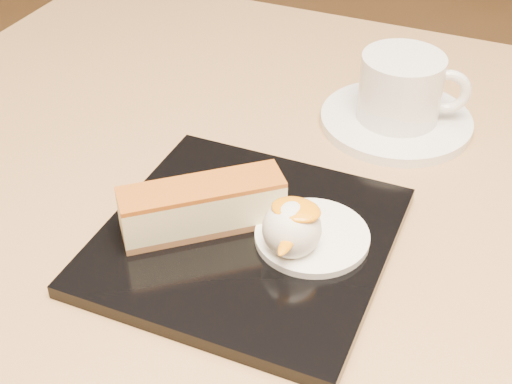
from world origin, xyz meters
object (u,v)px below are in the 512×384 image
at_px(ice_cream_scoop, 292,229).
at_px(saucer, 396,121).
at_px(cheesecake, 202,206).
at_px(coffee_cup, 403,86).
at_px(table, 232,316).
at_px(dessert_plate, 246,240).

height_order(ice_cream_scoop, saucer, ice_cream_scoop).
height_order(cheesecake, saucer, cheesecake).
bearing_deg(ice_cream_scoop, coffee_cup, 83.50).
bearing_deg(coffee_cup, ice_cream_scoop, -109.82).
bearing_deg(cheesecake, table, 55.20).
bearing_deg(table, coffee_cup, 57.94).
xyz_separation_m(table, coffee_cup, (0.11, 0.17, 0.20)).
bearing_deg(cheesecake, dessert_plate, -32.02).
distance_m(ice_cream_scoop, coffee_cup, 0.23).
xyz_separation_m(table, saucer, (0.10, 0.17, 0.16)).
bearing_deg(table, cheesecake, -84.64).
xyz_separation_m(ice_cream_scoop, saucer, (0.02, 0.23, -0.03)).
height_order(table, saucer, saucer).
bearing_deg(dessert_plate, saucer, 74.02).
xyz_separation_m(saucer, coffee_cup, (0.00, 0.00, 0.04)).
relative_size(saucer, coffee_cup, 1.41).
distance_m(dessert_plate, ice_cream_scoop, 0.05).
relative_size(ice_cream_scoop, coffee_cup, 0.42).
bearing_deg(cheesecake, saucer, 26.43).
xyz_separation_m(table, cheesecake, (0.01, -0.06, 0.19)).
height_order(saucer, coffee_cup, coffee_cup).
bearing_deg(saucer, ice_cream_scoop, -96.02).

